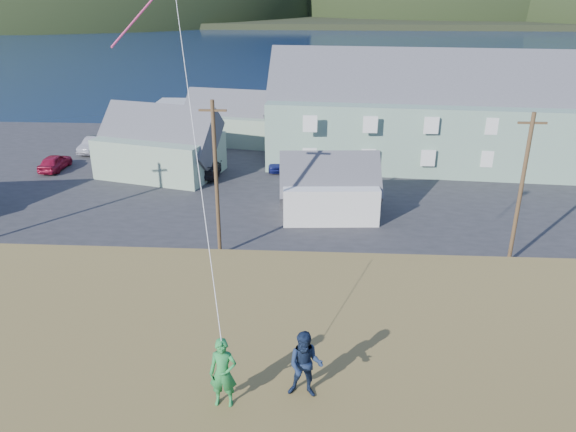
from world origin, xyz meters
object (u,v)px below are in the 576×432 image
(wharf, at_px, (250,113))
(shed_white, at_px, (329,188))
(shed_palegreen_near, at_px, (160,144))
(kite_flyer_green, at_px, (223,373))
(lodge, at_px, (466,114))
(shed_palegreen_far, at_px, (232,119))
(kite_flyer_navy, at_px, (305,365))

(wharf, distance_m, shed_white, 33.17)
(shed_palegreen_near, xyz_separation_m, kite_flyer_green, (11.92, -36.64, 5.26))
(kite_flyer_green, bearing_deg, lodge, 71.13)
(wharf, bearing_deg, shed_palegreen_far, -91.38)
(wharf, distance_m, lodge, 29.18)
(shed_palegreen_far, bearing_deg, wharf, 99.08)
(lodge, height_order, kite_flyer_navy, lodge)
(shed_white, bearing_deg, shed_palegreen_near, 145.84)
(lodge, xyz_separation_m, shed_white, (-12.37, -13.12, -2.62))
(shed_palegreen_near, distance_m, kite_flyer_navy, 39.11)
(shed_white, bearing_deg, shed_palegreen_far, 112.99)
(shed_palegreen_near, relative_size, shed_white, 1.53)
(wharf, distance_m, kite_flyer_navy, 60.50)
(shed_palegreen_near, bearing_deg, shed_white, -15.19)
(lodge, xyz_separation_m, shed_palegreen_near, (-27.05, -4.59, -2.04))
(shed_white, bearing_deg, kite_flyer_navy, -95.98)
(kite_flyer_navy, bearing_deg, shed_white, 93.53)
(shed_palegreen_near, distance_m, kite_flyer_green, 38.89)
(kite_flyer_navy, bearing_deg, shed_palegreen_near, 116.24)
(kite_flyer_green, bearing_deg, shed_palegreen_far, 99.91)
(shed_white, height_order, kite_flyer_navy, kite_flyer_navy)
(wharf, distance_m, shed_palegreen_far, 12.19)
(wharf, height_order, shed_white, shed_white)
(wharf, bearing_deg, lodge, -40.01)
(shed_white, xyz_separation_m, kite_flyer_navy, (-0.96, -27.71, 5.83))
(shed_white, relative_size, shed_palegreen_far, 0.70)
(shed_palegreen_far, relative_size, kite_flyer_navy, 6.42)
(shed_palegreen_far, relative_size, kite_flyer_green, 6.33)
(shed_palegreen_far, distance_m, kite_flyer_green, 48.63)
(wharf, bearing_deg, shed_white, -72.93)
(lodge, xyz_separation_m, kite_flyer_navy, (-13.33, -40.83, 3.21))
(wharf, relative_size, kite_flyer_green, 15.36)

